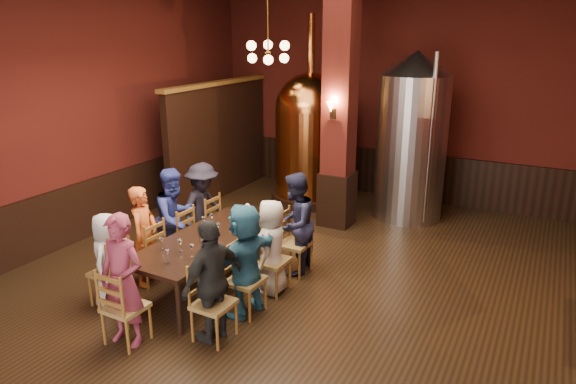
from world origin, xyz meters
The scene contains 37 objects.
room centered at (0.00, 0.00, 2.25)m, with size 10.00×10.02×4.50m.
wainscot_back centered at (0.00, 4.96, 0.50)m, with size 7.90×0.08×1.00m, color black.
wainscot_left centered at (-3.96, 0.00, 0.50)m, with size 0.08×9.90×1.00m, color black.
column centered at (-0.30, 2.80, 2.25)m, with size 0.58×0.58×4.50m, color #48130F.
partition centered at (-3.20, 3.20, 1.20)m, with size 0.22×3.50×2.40m, color black.
pendant_cluster centered at (-1.80, 2.90, 3.10)m, with size 0.90×0.90×1.70m, color #A57226, non-canonical shape.
sconce_column centered at (-0.30, 2.50, 2.20)m, with size 0.20×0.20×0.36m, color black, non-canonical shape.
dining_table centered at (-0.95, -0.34, 0.69)m, with size 1.05×2.42×0.75m.
chair_0 centered at (-1.82, -1.33, 0.46)m, with size 0.46×0.46×0.92m, color brown, non-canonical shape.
person_0 centered at (-1.82, -1.33, 0.64)m, with size 0.62×0.40×1.27m, color silver.
chair_1 centered at (-1.81, -0.66, 0.46)m, with size 0.46×0.46×0.92m, color brown, non-canonical shape.
person_1 centered at (-1.81, -0.66, 0.73)m, with size 0.53×0.35×1.45m, color #C25121.
chair_2 centered at (-1.79, 0.00, 0.46)m, with size 0.46×0.46×0.92m, color brown, non-canonical shape.
person_2 centered at (-1.79, 0.00, 0.78)m, with size 0.76×0.37×1.55m, color navy.
chair_3 centered at (-1.78, 0.67, 0.46)m, with size 0.46×0.46×0.92m, color brown, non-canonical shape.
person_3 centered at (-1.78, 0.67, 0.74)m, with size 0.96×0.55×1.48m, color black.
chair_4 centered at (-0.12, -1.36, 0.46)m, with size 0.46×0.46×0.92m, color brown, non-canonical shape.
person_4 centered at (-0.12, -1.36, 0.75)m, with size 0.88×0.37×1.50m, color black.
chair_5 centered at (-0.11, -0.69, 0.46)m, with size 0.46×0.46×0.92m, color brown, non-canonical shape.
person_5 centered at (-0.11, -0.69, 0.74)m, with size 1.38×0.44×1.48m, color teal.
chair_6 centered at (-0.09, -0.03, 0.46)m, with size 0.46×0.46×0.92m, color brown, non-canonical shape.
person_6 centered at (-0.09, -0.03, 0.67)m, with size 0.65×0.42×1.33m, color beige.
chair_7 centered at (-0.08, 0.64, 0.46)m, with size 0.46×0.46×0.92m, color brown, non-canonical shape.
person_7 centered at (-0.08, 0.64, 0.77)m, with size 0.75×0.37×1.54m, color #1D1E3A.
chair_8 centered at (-0.98, -1.89, 0.46)m, with size 0.46×0.46×0.92m, color brown, non-canonical shape.
person_8 centered at (-0.98, -1.89, 0.79)m, with size 0.58×0.38×1.59m, color maroon.
copper_kettle centered at (-1.35, 3.82, 1.38)m, with size 1.61×1.61×3.80m.
steel_vessel centered at (0.76, 3.82, 1.58)m, with size 1.71×1.71×3.15m.
rose_vase centered at (-0.74, 0.35, 0.95)m, with size 0.18×0.18×0.31m.
wine_glass_0 centered at (-1.17, 0.09, 0.83)m, with size 0.07×0.07×0.17m, color white, non-canonical shape.
wine_glass_1 centered at (-1.23, -0.94, 0.83)m, with size 0.07×0.07×0.17m, color white, non-canonical shape.
wine_glass_2 centered at (-0.75, 0.12, 0.83)m, with size 0.07×0.07×0.17m, color white, non-canonical shape.
wine_glass_3 centered at (-0.87, -0.18, 0.83)m, with size 0.07×0.07×0.17m, color white, non-canonical shape.
wine_glass_4 centered at (-0.74, -0.94, 0.83)m, with size 0.07×0.07×0.17m, color white, non-canonical shape.
wine_glass_5 centered at (-0.97, -0.89, 0.83)m, with size 0.07×0.07×0.17m, color white, non-canonical shape.
wine_glass_6 centered at (-0.90, -1.22, 0.83)m, with size 0.07×0.07×0.17m, color white, non-canonical shape.
wine_glass_7 centered at (-1.21, -0.06, 0.83)m, with size 0.07×0.07×0.17m, color white, non-canonical shape.
Camera 1 is at (3.11, -5.64, 3.52)m, focal length 32.00 mm.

